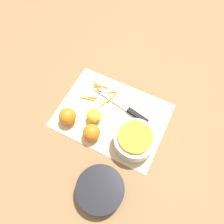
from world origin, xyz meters
TOP-DOWN VIEW (x-y plane):
  - ground_plane at (0.00, 0.00)m, footprint 4.00×4.00m
  - cutting_board at (0.00, 0.00)m, footprint 0.47×0.35m
  - bowl_speckled at (-0.14, 0.08)m, footprint 0.17×0.17m
  - bowl_dark at (-0.10, 0.30)m, footprint 0.18×0.18m
  - knife at (-0.07, -0.05)m, footprint 0.27×0.07m
  - orange_left at (0.16, 0.11)m, footprint 0.07×0.07m
  - orange_right at (0.03, 0.12)m, footprint 0.07×0.07m
  - lemon at (0.06, 0.05)m, footprint 0.06×0.06m
  - peel_pile at (0.10, -0.07)m, footprint 0.14×0.11m

SIDE VIEW (x-z plane):
  - ground_plane at x=0.00m, z-range 0.00..0.00m
  - cutting_board at x=0.00m, z-range 0.00..0.01m
  - peel_pile at x=0.10m, z-range 0.00..0.01m
  - knife at x=-0.07m, z-range 0.00..0.02m
  - bowl_dark at x=-0.10m, z-range 0.00..0.06m
  - lemon at x=0.06m, z-range 0.01..0.07m
  - orange_right at x=0.03m, z-range 0.01..0.08m
  - orange_left at x=0.16m, z-range 0.01..0.08m
  - bowl_speckled at x=-0.14m, z-range 0.00..0.09m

